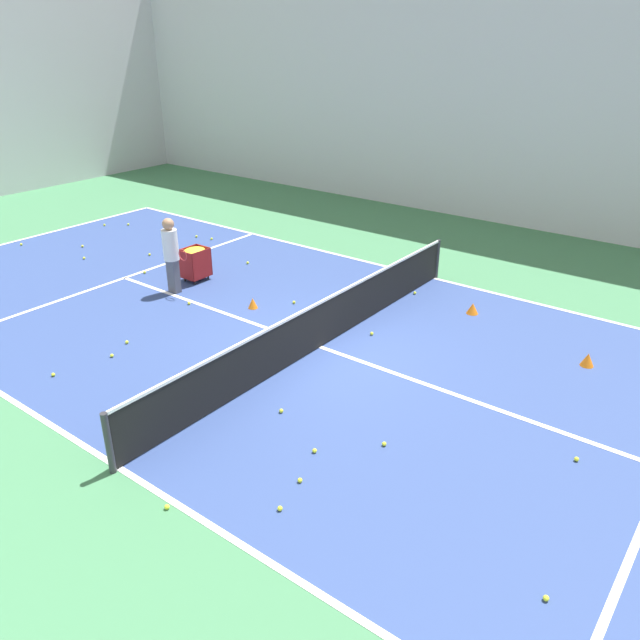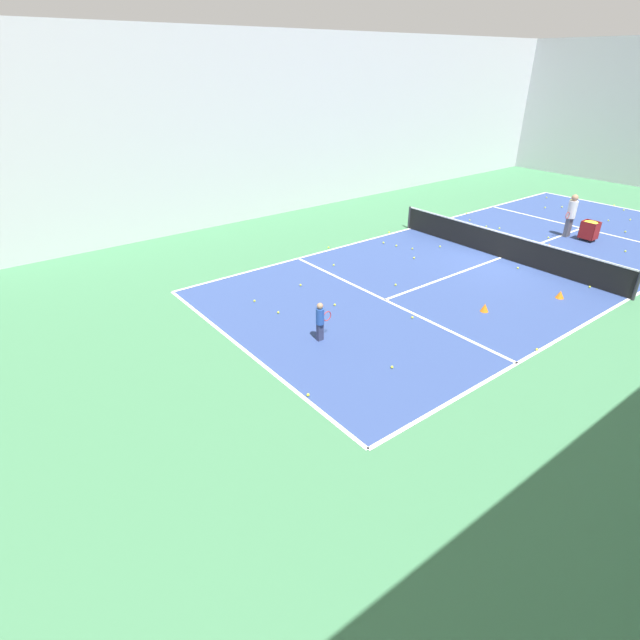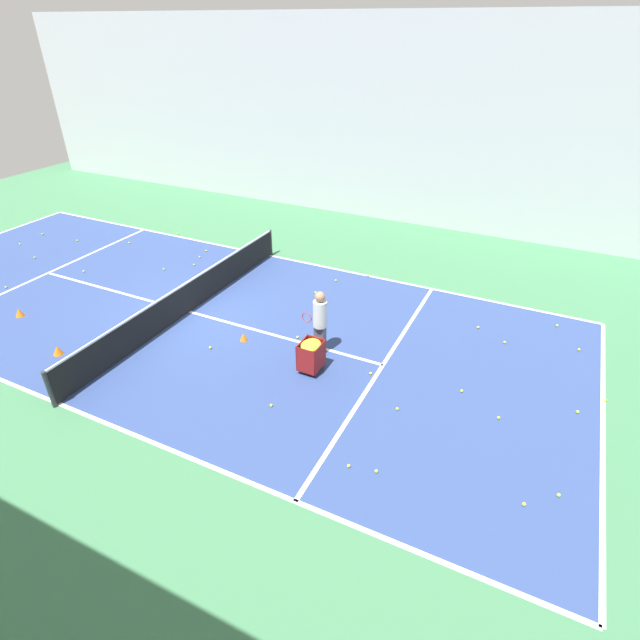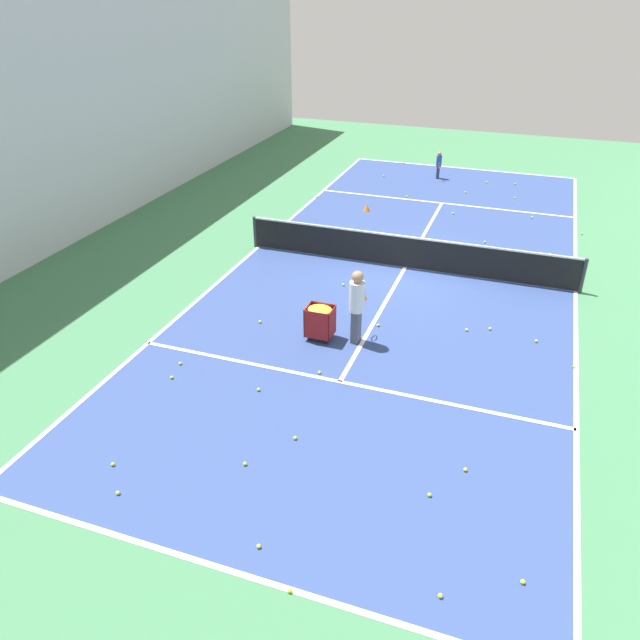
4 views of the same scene
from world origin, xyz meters
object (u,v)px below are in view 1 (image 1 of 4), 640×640
(ball_cart, at_px, (195,258))
(training_cone_0, at_px, (473,308))
(coach_at_net, at_px, (171,251))
(training_cone_1, at_px, (588,360))
(tennis_net, at_px, (320,324))

(ball_cart, relative_size, training_cone_0, 3.21)
(coach_at_net, relative_size, training_cone_1, 7.11)
(coach_at_net, relative_size, training_cone_0, 6.87)
(tennis_net, distance_m, coach_at_net, 4.50)
(coach_at_net, distance_m, ball_cart, 0.95)
(training_cone_0, bearing_deg, coach_at_net, 116.95)
(coach_at_net, bearing_deg, training_cone_0, 29.20)
(ball_cart, distance_m, training_cone_0, 6.74)
(ball_cart, relative_size, training_cone_1, 3.33)
(coach_at_net, distance_m, training_cone_1, 9.17)
(coach_at_net, height_order, training_cone_0, coach_at_net)
(coach_at_net, xyz_separation_m, ball_cart, (0.83, 0.16, -0.44))
(coach_at_net, bearing_deg, training_cone_1, 16.46)
(training_cone_1, bearing_deg, coach_at_net, 104.21)
(ball_cart, distance_m, training_cone_1, 9.13)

